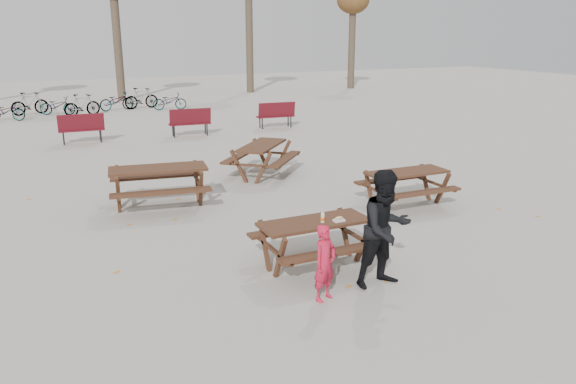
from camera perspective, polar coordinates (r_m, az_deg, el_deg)
name	(u,v)px	position (r m, az deg, el deg)	size (l,w,h in m)	color
ground	(314,265)	(9.34, 2.65, -7.46)	(80.00, 80.00, 0.00)	gray
main_picnic_table	(314,232)	(9.12, 2.70, -4.07)	(1.80, 1.45, 0.78)	#321A12
food_tray	(339,220)	(9.05, 5.19, -2.89)	(0.18, 0.11, 0.04)	silver
bread_roll	(339,218)	(9.04, 5.20, -2.64)	(0.14, 0.06, 0.05)	tan
soda_bottle	(323,218)	(8.97, 3.54, -2.66)	(0.07, 0.07, 0.17)	silver
child	(325,263)	(8.01, 3.77, -7.20)	(0.41, 0.27, 1.13)	red
adult	(386,229)	(8.46, 9.90, -3.70)	(0.87, 0.68, 1.80)	black
picnic_table_east	(406,188)	(12.59, 11.91, 0.37)	(1.81, 1.46, 0.78)	#321A12
picnic_table_north	(159,187)	(12.52, -12.95, 0.48)	(2.06, 1.66, 0.89)	#321A12
picnic_table_far	(262,160)	(14.92, -2.67, 3.27)	(1.95, 1.57, 0.84)	#321A12
park_bench_row	(130,126)	(20.46, -15.78, 6.46)	(13.61, 1.51, 1.03)	maroon
bicycle_row	(90,103)	(28.00, -19.47, 8.50)	(8.81, 2.59, 1.03)	black
fallen_leaves	(279,217)	(11.64, -0.94, -2.57)	(11.00, 11.00, 0.01)	orange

